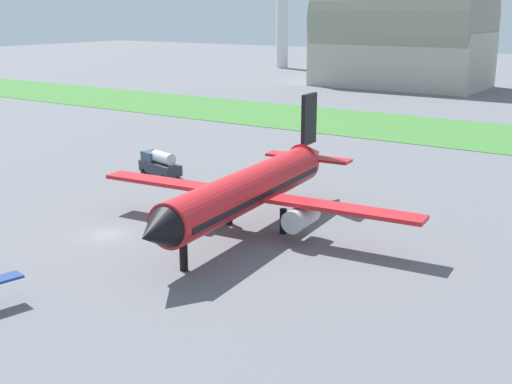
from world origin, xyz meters
TOP-DOWN VIEW (x-y plane):
  - ground_plane at (0.00, 0.00)m, footprint 600.00×600.00m
  - grass_taxiway_strip at (0.00, 72.66)m, footprint 360.00×28.00m
  - airplane_midfield_jet at (10.98, 8.40)m, footprint 34.01×33.42m
  - fuel_truck_near_gate at (-11.57, 20.45)m, footprint 6.88×3.86m
  - hangar_distant at (-25.55, 136.76)m, footprint 45.60×29.24m
  - control_tower at (-85.42, 170.08)m, footprint 8.00×8.00m

SIDE VIEW (x-z plane):
  - ground_plane at x=0.00m, z-range 0.00..0.00m
  - grass_taxiway_strip at x=0.00m, z-range 0.00..0.08m
  - fuel_truck_near_gate at x=-11.57m, z-range -0.06..3.23m
  - airplane_midfield_jet at x=10.98m, z-range -1.68..10.34m
  - hangar_distant at x=-25.55m, z-range -1.74..30.62m
  - control_tower at x=-85.42m, z-range 3.24..38.56m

